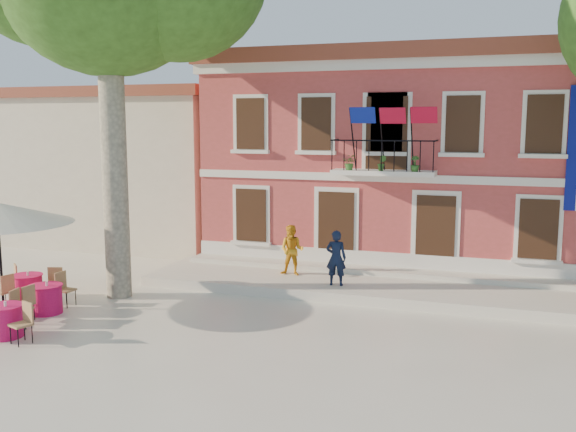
% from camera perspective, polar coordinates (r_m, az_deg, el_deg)
% --- Properties ---
extents(ground, '(90.00, 90.00, 0.00)m').
position_cam_1_polar(ground, '(16.08, -2.52, -9.97)').
color(ground, beige).
rests_on(ground, ground).
extents(main_building, '(13.50, 9.59, 7.50)m').
position_cam_1_polar(main_building, '(24.51, 10.33, 5.23)').
color(main_building, '#BE4446').
rests_on(main_building, ground).
extents(neighbor_west, '(9.40, 9.40, 6.40)m').
position_cam_1_polar(neighbor_west, '(29.43, -12.21, 4.57)').
color(neighbor_west, beige).
rests_on(neighbor_west, ground).
extents(terrace, '(14.00, 3.40, 0.30)m').
position_cam_1_polar(terrace, '(19.59, 7.67, -6.23)').
color(terrace, silver).
rests_on(terrace, ground).
extents(pedestrian_navy, '(0.63, 0.44, 1.64)m').
position_cam_1_polar(pedestrian_navy, '(18.85, 4.29, -3.73)').
color(pedestrian_navy, black).
rests_on(pedestrian_navy, terrace).
extents(pedestrian_orange, '(0.79, 0.62, 1.58)m').
position_cam_1_polar(pedestrian_orange, '(20.05, 0.36, -3.06)').
color(pedestrian_orange, orange).
rests_on(pedestrian_orange, terrace).
extents(cafe_table_0, '(1.83, 1.78, 0.95)m').
position_cam_1_polar(cafe_table_0, '(19.75, -22.19, -5.83)').
color(cafe_table_0, '#E1155C').
rests_on(cafe_table_0, ground).
extents(cafe_table_1, '(1.85, 1.75, 0.95)m').
position_cam_1_polar(cafe_table_1, '(16.77, -23.89, -8.40)').
color(cafe_table_1, '#E1155C').
rests_on(cafe_table_1, ground).
extents(cafe_table_3, '(0.90, 1.95, 0.95)m').
position_cam_1_polar(cafe_table_3, '(18.36, -20.73, -6.82)').
color(cafe_table_3, '#E1155C').
rests_on(cafe_table_3, ground).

